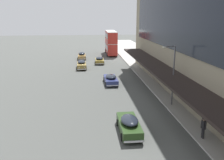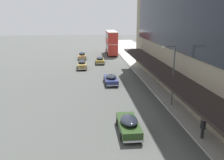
{
  "view_description": "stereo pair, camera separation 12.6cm",
  "coord_description": "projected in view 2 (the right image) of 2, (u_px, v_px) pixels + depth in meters",
  "views": [
    {
      "loc": [
        -2.92,
        -12.52,
        10.11
      ],
      "look_at": [
        0.61,
        19.48,
        1.7
      ],
      "focal_mm": 40.0,
      "sensor_mm": 36.0,
      "label": 1
    },
    {
      "loc": [
        -2.8,
        -12.54,
        10.11
      ],
      "look_at": [
        0.61,
        19.48,
        1.7
      ],
      "focal_mm": 40.0,
      "sensor_mm": 36.0,
      "label": 2
    }
  ],
  "objects": [
    {
      "name": "sedan_trailing_near",
      "position": [
        82.0,
        56.0,
        58.92
      ],
      "size": [
        1.92,
        4.73,
        1.61
      ],
      "color": "olive",
      "rests_on": "ground"
    },
    {
      "name": "pedestrian_at_kerb",
      "position": [
        203.0,
        127.0,
        20.53
      ],
      "size": [
        0.33,
        0.62,
        1.86
      ],
      "color": "black",
      "rests_on": "sidewalk_kerb"
    },
    {
      "name": "sedan_oncoming_rear",
      "position": [
        82.0,
        65.0,
        48.49
      ],
      "size": [
        1.91,
        4.94,
        1.56
      ],
      "color": "olive",
      "rests_on": "ground"
    },
    {
      "name": "sedan_trailing_mid",
      "position": [
        100.0,
        60.0,
        53.43
      ],
      "size": [
        2.04,
        4.59,
        1.46
      ],
      "color": "olive",
      "rests_on": "ground"
    },
    {
      "name": "sedan_far_back",
      "position": [
        111.0,
        79.0,
        37.67
      ],
      "size": [
        1.97,
        4.9,
        1.45
      ],
      "color": "navy",
      "rests_on": "ground"
    },
    {
      "name": "sedan_lead_mid",
      "position": [
        129.0,
        125.0,
        21.92
      ],
      "size": [
        1.85,
        4.87,
        1.56
      ],
      "color": "#253E19",
      "rests_on": "ground"
    },
    {
      "name": "transit_bus_kerbside_front",
      "position": [
        111.0,
        42.0,
        65.25
      ],
      "size": [
        2.81,
        10.12,
        6.08
      ],
      "color": "#A92B24",
      "rests_on": "ground"
    },
    {
      "name": "street_lamp",
      "position": [
        172.0,
        71.0,
        27.57
      ],
      "size": [
        1.5,
        0.28,
        6.77
      ],
      "color": "#4C4C51",
      "rests_on": "sidewalk_kerb"
    }
  ]
}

